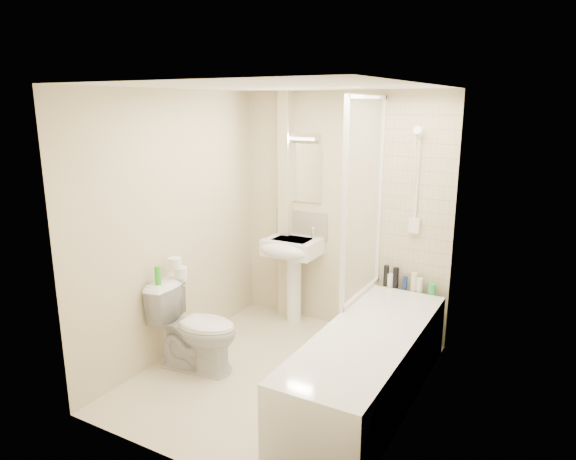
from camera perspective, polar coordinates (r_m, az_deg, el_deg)
The scene contains 26 objects.
floor at distance 4.57m, azimuth -0.85°, elevation -16.00°, with size 2.50×2.50×0.00m, color beige.
wall_back at distance 5.19m, azimuth 6.03°, elevation 1.86°, with size 2.20×0.02×2.40m, color beige.
wall_left at distance 4.73m, azimuth -12.51°, elevation 0.42°, with size 0.02×2.50×2.40m, color beige.
wall_right at distance 3.70m, azimuth 14.04°, elevation -3.46°, with size 0.02×2.50×2.40m, color beige.
ceiling at distance 3.96m, azimuth -0.97°, elevation 15.69°, with size 2.20×2.50×0.02m, color white.
tile_back at distance 4.90m, azimuth 14.13°, elevation 3.47°, with size 0.70×0.01×1.75m, color beige.
tile_right at distance 3.71m, azimuth 14.36°, elevation 0.18°, with size 0.01×2.10×1.75m, color beige.
pipe_boxing at distance 5.41m, azimuth -0.27°, elevation 2.43°, with size 0.12×0.12×2.40m, color beige.
splashback at distance 5.41m, azimuth 1.49°, elevation 0.59°, with size 0.60×0.01×0.30m, color beige.
mirror at distance 5.31m, azimuth 1.51°, elevation 6.37°, with size 0.46×0.01×0.60m, color white.
strip_light at distance 5.25m, azimuth 1.42°, elevation 10.34°, with size 0.42×0.07×0.07m, color silver.
bathtub at distance 4.21m, azimuth 8.82°, elevation -14.47°, with size 0.70×2.10×0.55m.
shower_screen at distance 4.59m, azimuth 8.46°, elevation 3.37°, with size 0.04×0.92×1.80m.
shower_fixture at distance 4.84m, azimuth 14.05°, elevation 4.80°, with size 0.10×0.16×0.99m.
pedestal_sink at distance 5.30m, azimuth 0.32°, elevation -3.00°, with size 0.54×0.49×1.05m.
bottle_black_a at distance 5.08m, azimuth 10.85°, elevation -5.00°, with size 0.05×0.05×0.20m, color black.
bottle_white_a at distance 5.08m, azimuth 11.33°, elevation -5.48°, with size 0.06×0.06×0.13m, color white.
bottle_black_b at distance 5.06m, azimuth 11.88°, elevation -5.19°, with size 0.06×0.06×0.20m, color black.
bottle_blue at distance 5.04m, azimuth 12.87°, elevation -5.71°, with size 0.05×0.05×0.13m, color navy.
bottle_cream at distance 5.01m, azimuth 13.83°, elevation -5.60°, with size 0.06×0.06×0.18m, color beige.
bottle_white_b at distance 5.01m, azimuth 14.42°, elevation -5.91°, with size 0.06×0.06×0.13m, color white.
bottle_green at distance 4.99m, azimuth 15.72°, elevation -6.31°, with size 0.07×0.07×0.10m, color green.
toilet at distance 4.60m, azimuth -10.20°, elevation -10.60°, with size 0.81×0.53×0.77m, color white.
toilet_roll_lower at distance 4.66m, azimuth -11.82°, elevation -4.64°, with size 0.11×0.11×0.10m, color white.
toilet_roll_upper at distance 4.62m, azimuth -12.45°, elevation -3.60°, with size 0.11×0.11×0.09m, color white.
green_bottle at distance 4.52m, azimuth -14.27°, elevation -4.91°, with size 0.05×0.05×0.16m, color green.
Camera 1 is at (1.99, -3.42, 2.28)m, focal length 32.00 mm.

